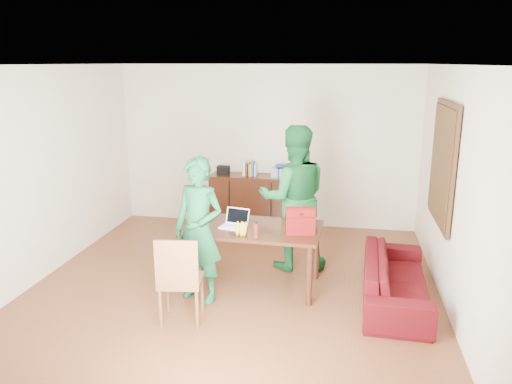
% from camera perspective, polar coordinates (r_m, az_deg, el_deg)
% --- Properties ---
extents(room, '(5.20, 5.70, 2.90)m').
position_cam_1_polar(room, '(5.91, -2.62, 0.70)').
color(room, '#4E2613').
rests_on(room, ground).
extents(table, '(1.68, 0.99, 0.77)m').
position_cam_1_polar(table, '(6.14, -0.33, -4.89)').
color(table, black).
rests_on(table, ground).
extents(chair, '(0.50, 0.49, 0.99)m').
position_cam_1_polar(chair, '(5.54, -8.53, -11.66)').
color(chair, brown).
rests_on(chair, ground).
extents(person_near, '(0.72, 0.58, 1.71)m').
position_cam_1_polar(person_near, '(5.78, -6.55, -4.36)').
color(person_near, '#135830').
rests_on(person_near, ground).
extents(person_far, '(1.09, 0.94, 1.95)m').
position_cam_1_polar(person_far, '(6.66, 4.33, -0.68)').
color(person_far, '#15602A').
rests_on(person_far, ground).
extents(laptop, '(0.34, 0.27, 0.21)m').
position_cam_1_polar(laptop, '(6.09, -2.64, -3.70)').
color(laptop, white).
rests_on(laptop, table).
extents(bananas, '(0.21, 0.17, 0.07)m').
position_cam_1_polar(bananas, '(5.81, -1.69, -4.71)').
color(bananas, gold).
rests_on(bananas, table).
extents(bottle, '(0.08, 0.08, 0.20)m').
position_cam_1_polar(bottle, '(5.72, -0.01, -4.31)').
color(bottle, '#511B12').
rests_on(bottle, table).
extents(red_bag, '(0.37, 0.26, 0.25)m').
position_cam_1_polar(red_bag, '(5.89, 5.05, -3.54)').
color(red_bag, '#6A0F07').
rests_on(red_bag, table).
extents(sofa, '(0.80, 1.88, 0.54)m').
position_cam_1_polar(sofa, '(6.15, 15.69, -9.51)').
color(sofa, '#3B070B').
rests_on(sofa, ground).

